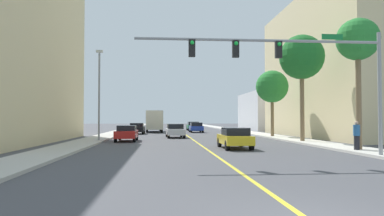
% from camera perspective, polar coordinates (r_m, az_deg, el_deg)
% --- Properties ---
extents(ground, '(192.00, 192.00, 0.00)m').
position_cam_1_polar(ground, '(48.54, -1.34, -4.07)').
color(ground, '#47474C').
extents(sidewalk_left, '(2.66, 168.00, 0.15)m').
position_cam_1_polar(sidewalk_left, '(48.85, -12.11, -3.93)').
color(sidewalk_left, '#B2ADA3').
rests_on(sidewalk_left, ground).
extents(sidewalk_right, '(2.66, 168.00, 0.15)m').
position_cam_1_polar(sidewalk_right, '(49.91, 9.20, -3.90)').
color(sidewalk_right, beige).
rests_on(sidewalk_right, ground).
extents(lane_marking_center, '(0.16, 144.00, 0.01)m').
position_cam_1_polar(lane_marking_center, '(48.54, -1.34, -4.07)').
color(lane_marking_center, yellow).
rests_on(lane_marking_center, ground).
extents(building_right_near, '(11.64, 24.60, 15.46)m').
position_cam_1_polar(building_right_near, '(43.64, 23.64, 5.98)').
color(building_right_near, beige).
rests_on(building_right_near, ground).
extents(building_right_far, '(17.84, 14.70, 6.54)m').
position_cam_1_polar(building_right_far, '(66.01, 16.33, -0.55)').
color(building_right_far, silver).
rests_on(building_right_far, ground).
extents(traffic_signal_mast, '(12.53, 0.36, 6.26)m').
position_cam_1_polar(traffic_signal_mast, '(18.69, 16.40, 7.20)').
color(traffic_signal_mast, gray).
rests_on(traffic_signal_mast, sidewalk_right).
extents(street_lamp, '(0.56, 0.28, 7.73)m').
position_cam_1_polar(street_lamp, '(31.46, -14.67, 2.80)').
color(street_lamp, gray).
rests_on(street_lamp, sidewalk_left).
extents(palm_near, '(2.54, 2.54, 7.92)m').
position_cam_1_polar(palm_near, '(24.07, 25.07, 9.64)').
color(palm_near, brown).
rests_on(palm_near, sidewalk_right).
extents(palm_mid, '(3.72, 3.72, 8.86)m').
position_cam_1_polar(palm_mid, '(31.36, 17.19, 7.71)').
color(palm_mid, brown).
rests_on(palm_mid, sidewalk_right).
extents(palm_far, '(3.43, 3.43, 6.99)m').
position_cam_1_polar(palm_far, '(38.86, 12.73, 3.32)').
color(palm_far, brown).
rests_on(palm_far, sidewalk_right).
extents(car_green, '(2.01, 4.24, 1.49)m').
position_cam_1_polar(car_green, '(59.47, 0.17, -2.90)').
color(car_green, '#196638').
rests_on(car_green, ground).
extents(car_black, '(1.92, 4.50, 1.42)m').
position_cam_1_polar(car_black, '(46.79, -8.82, -3.22)').
color(car_black, black).
rests_on(car_black, ground).
extents(car_yellow, '(1.79, 4.04, 1.39)m').
position_cam_1_polar(car_yellow, '(23.80, 6.88, -4.75)').
color(car_yellow, gold).
rests_on(car_yellow, ground).
extents(car_red, '(1.78, 4.29, 1.40)m').
position_cam_1_polar(car_red, '(31.84, -10.43, -3.96)').
color(car_red, red).
rests_on(car_red, ground).
extents(car_silver, '(1.98, 4.26, 1.44)m').
position_cam_1_polar(car_silver, '(37.29, -2.71, -3.64)').
color(car_silver, '#BCBCC1').
rests_on(car_silver, ground).
extents(car_blue, '(1.85, 4.00, 1.43)m').
position_cam_1_polar(car_blue, '(51.21, 0.66, -3.11)').
color(car_blue, '#1E389E').
rests_on(car_blue, ground).
extents(delivery_truck, '(2.73, 8.89, 3.14)m').
position_cam_1_polar(delivery_truck, '(53.32, -6.10, -2.06)').
color(delivery_truck, '#194799').
rests_on(delivery_truck, ground).
extents(pedestrian, '(0.38, 0.38, 1.70)m').
position_cam_1_polar(pedestrian, '(23.16, 24.92, -4.01)').
color(pedestrian, black).
rests_on(pedestrian, sidewalk_right).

